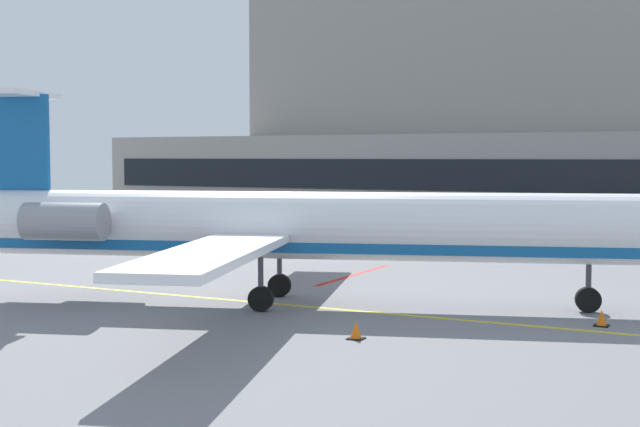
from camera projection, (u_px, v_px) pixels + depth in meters
name	position (u px, v px, depth m)	size (l,w,h in m)	color
ground	(229.00, 299.00, 34.42)	(120.00, 120.00, 0.11)	slate
terminal_building	(488.00, 132.00, 76.93)	(78.29, 12.68, 21.08)	gray
regional_jet	(291.00, 226.00, 32.69)	(31.14, 23.90, 8.06)	white
baggage_tug	(365.00, 231.00, 54.50)	(3.34, 3.44, 1.98)	#19389E
pushback_tractor	(504.00, 235.00, 51.27)	(3.89, 2.98, 2.01)	#1E4CB2
fuel_tank	(615.00, 224.00, 52.90)	(6.68, 3.13, 2.62)	white
safety_cone_alpha	(356.00, 331.00, 26.59)	(0.47, 0.47, 0.55)	orange
safety_cone_bravo	(602.00, 319.00, 28.62)	(0.47, 0.47, 0.55)	orange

